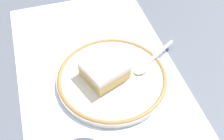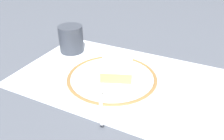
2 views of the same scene
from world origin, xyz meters
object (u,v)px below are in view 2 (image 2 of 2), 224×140
object	(u,v)px
plate	(112,78)
cup	(71,40)
cake_slice	(117,69)
spoon	(100,96)

from	to	relation	value
plate	cup	distance (m)	0.21
cake_slice	spoon	xyz separation A→B (m)	(0.01, -0.10, -0.01)
plate	spoon	size ratio (longest dim) A/B	1.89
cup	cake_slice	bearing A→B (deg)	-23.57
cake_slice	cup	distance (m)	0.21
plate	spoon	bearing A→B (deg)	-81.26
cake_slice	cup	size ratio (longest dim) A/B	1.24
spoon	cup	bearing A→B (deg)	137.59
plate	cake_slice	xyz separation A→B (m)	(0.01, 0.01, 0.02)
cup	plate	bearing A→B (deg)	-27.75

